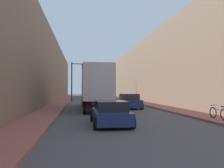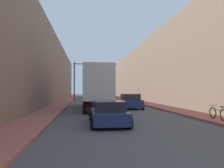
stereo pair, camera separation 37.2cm
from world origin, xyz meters
The scene contains 9 objects.
sidewalk_right centered at (5.75, 30.00, 0.07)m, with size 2.23×80.00×0.15m.
sidewalk_left centered at (-5.75, 30.00, 0.07)m, with size 2.23×80.00×0.15m.
building_right centered at (9.86, 30.00, 4.97)m, with size 6.00×80.00×9.93m.
building_left centered at (-9.86, 30.00, 5.05)m, with size 6.00×80.00×10.09m.
semi_truck centered at (-1.59, 21.72, 2.29)m, with size 2.54×11.96×4.10m.
sedan_car centered at (-1.35, 11.64, 0.65)m, with size 2.12×4.36×1.36m.
suv_car centered at (2.05, 21.84, 0.74)m, with size 2.13×4.50×1.55m.
traffic_signal_gantry centered at (-2.48, 37.45, 4.85)m, with size 7.51×0.35×6.75m.
parked_bicycle centered at (5.47, 11.71, 0.53)m, with size 0.44×1.82×0.86m.
Camera 1 is at (-3.08, -0.79, 2.01)m, focal length 35.00 mm.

